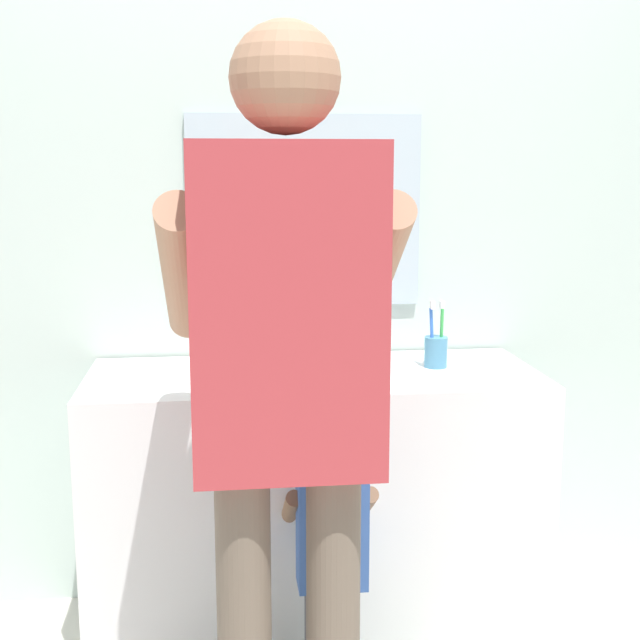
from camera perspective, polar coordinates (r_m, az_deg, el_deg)
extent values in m
cube|color=silver|center=(2.76, -1.17, 8.49)|extent=(4.40, 0.08, 2.70)
cube|color=silver|center=(2.71, -1.06, 7.41)|extent=(0.75, 0.02, 0.61)
cube|color=white|center=(2.65, -0.40, -12.38)|extent=(1.35, 0.54, 0.83)
cylinder|color=silver|center=(2.48, -0.36, -2.48)|extent=(0.35, 0.35, 0.11)
cylinder|color=#B1B1AD|center=(2.48, -0.36, -2.36)|extent=(0.28, 0.28, 0.09)
cylinder|color=#B7BABF|center=(2.69, -0.89, -0.71)|extent=(0.03, 0.03, 0.18)
cylinder|color=#B7BABF|center=(2.62, -0.76, 0.75)|extent=(0.02, 0.12, 0.02)
cylinder|color=#B7BABF|center=(2.70, -2.37, -2.10)|extent=(0.04, 0.04, 0.05)
cylinder|color=#B7BABF|center=(2.72, 0.58, -2.03)|extent=(0.04, 0.04, 0.05)
cylinder|color=#4C8EB2|center=(2.60, 7.89, -2.17)|extent=(0.07, 0.07, 0.09)
cylinder|color=blue|center=(2.58, 7.63, -1.07)|extent=(0.02, 0.03, 0.17)
cube|color=white|center=(2.56, 7.68, 1.01)|extent=(0.01, 0.02, 0.02)
cylinder|color=green|center=(2.59, 8.26, -1.04)|extent=(0.01, 0.03, 0.17)
cube|color=white|center=(2.57, 8.32, 1.04)|extent=(0.01, 0.02, 0.02)
cylinder|color=gold|center=(2.47, -7.78, -2.42)|extent=(0.06, 0.06, 0.13)
cylinder|color=#2D2D2D|center=(2.45, -7.83, -0.54)|extent=(0.02, 0.02, 0.03)
cube|color=#33569E|center=(2.23, 0.82, -14.04)|extent=(0.18, 0.10, 0.31)
sphere|color=brown|center=(2.15, 0.83, -8.76)|extent=(0.10, 0.10, 0.10)
cylinder|color=brown|center=(2.29, -1.97, -12.68)|extent=(0.04, 0.22, 0.17)
cylinder|color=brown|center=(2.31, 3.03, -12.45)|extent=(0.04, 0.22, 0.17)
cylinder|color=#6B5B4C|center=(2.01, -5.15, -20.87)|extent=(0.12, 0.12, 0.80)
cylinder|color=#6B5B4C|center=(2.02, 0.89, -20.59)|extent=(0.12, 0.12, 0.80)
cube|color=#B7383D|center=(1.75, -2.28, 0.68)|extent=(0.40, 0.23, 0.69)
sphere|color=#A87A5B|center=(1.73, -2.39, 16.17)|extent=(0.23, 0.23, 0.23)
cylinder|color=#A87A5B|center=(1.92, -9.28, 3.23)|extent=(0.10, 0.48, 0.38)
cylinder|color=#A87A5B|center=(1.95, 3.72, 3.45)|extent=(0.10, 0.48, 0.38)
cylinder|color=green|center=(2.15, 2.78, -0.79)|extent=(0.01, 0.14, 0.03)
cube|color=white|center=(2.22, 2.46, -0.12)|extent=(0.01, 0.02, 0.02)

